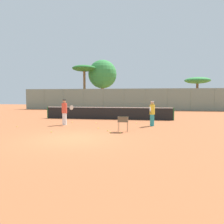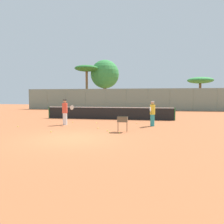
% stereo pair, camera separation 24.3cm
% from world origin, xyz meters
% --- Properties ---
extents(ground_plane, '(80.00, 80.00, 0.00)m').
position_xyz_m(ground_plane, '(0.00, 0.00, 0.00)').
color(ground_plane, '#B26038').
extents(tennis_net, '(11.33, 0.10, 1.07)m').
position_xyz_m(tennis_net, '(0.00, 8.93, 0.56)').
color(tennis_net, '#26592D').
rests_on(tennis_net, ground_plane).
extents(back_fence, '(31.10, 0.08, 3.13)m').
position_xyz_m(back_fence, '(0.00, 21.89, 1.56)').
color(back_fence, gray).
rests_on(back_fence, ground_plane).
extents(tree_0, '(3.89, 3.89, 7.01)m').
position_xyz_m(tree_0, '(-6.79, 24.57, 6.32)').
color(tree_0, brown).
rests_on(tree_0, ground_plane).
extents(tree_1, '(3.98, 3.98, 5.02)m').
position_xyz_m(tree_1, '(11.13, 26.80, 4.44)').
color(tree_1, brown).
rests_on(tree_1, ground_plane).
extents(tree_2, '(4.80, 4.80, 8.15)m').
position_xyz_m(tree_2, '(-4.25, 26.70, 5.70)').
color(tree_2, brown).
rests_on(tree_2, ground_plane).
extents(player_white_outfit, '(0.38, 0.88, 1.68)m').
position_xyz_m(player_white_outfit, '(3.79, 5.09, 0.87)').
color(player_white_outfit, teal).
rests_on(player_white_outfit, ground_plane).
extents(player_red_cap, '(0.93, 0.37, 1.78)m').
position_xyz_m(player_red_cap, '(-2.26, 4.66, 0.93)').
color(player_red_cap, white).
rests_on(player_red_cap, ground_plane).
extents(ball_cart, '(0.56, 0.41, 0.87)m').
position_xyz_m(ball_cart, '(2.14, 2.36, 0.64)').
color(ball_cart, brown).
rests_on(ball_cart, ground_plane).
extents(tennis_ball_0, '(0.07, 0.07, 0.07)m').
position_xyz_m(tennis_ball_0, '(-1.79, 1.52, 0.03)').
color(tennis_ball_0, '#D1E54C').
rests_on(tennis_ball_0, ground_plane).
extents(tennis_ball_1, '(0.07, 0.07, 0.07)m').
position_xyz_m(tennis_ball_1, '(2.05, 1.81, 0.03)').
color(tennis_ball_1, '#D1E54C').
rests_on(tennis_ball_1, ground_plane).
extents(tennis_ball_2, '(0.07, 0.07, 0.07)m').
position_xyz_m(tennis_ball_2, '(1.47, 1.93, 0.03)').
color(tennis_ball_2, '#D1E54C').
rests_on(tennis_ball_2, ground_plane).
extents(tennis_ball_3, '(0.07, 0.07, 0.07)m').
position_xyz_m(tennis_ball_3, '(-0.30, 5.93, 0.03)').
color(tennis_ball_3, '#D1E54C').
rests_on(tennis_ball_3, ground_plane).
extents(tennis_ball_4, '(0.07, 0.07, 0.07)m').
position_xyz_m(tennis_ball_4, '(2.66, 6.30, 0.03)').
color(tennis_ball_4, '#D1E54C').
rests_on(tennis_ball_4, ground_plane).
extents(tennis_ball_5, '(0.07, 0.07, 0.07)m').
position_xyz_m(tennis_ball_5, '(0.45, 3.37, 0.03)').
color(tennis_ball_5, '#D1E54C').
rests_on(tennis_ball_5, ground_plane).
extents(tennis_ball_6, '(0.07, 0.07, 0.07)m').
position_xyz_m(tennis_ball_6, '(-2.23, 6.07, 0.03)').
color(tennis_ball_6, '#D1E54C').
rests_on(tennis_ball_6, ground_plane).
extents(tennis_ball_7, '(0.07, 0.07, 0.07)m').
position_xyz_m(tennis_ball_7, '(1.24, 2.48, 0.03)').
color(tennis_ball_7, '#D1E54C').
rests_on(tennis_ball_7, ground_plane).
extents(tennis_ball_8, '(0.07, 0.07, 0.07)m').
position_xyz_m(tennis_ball_8, '(-4.91, 3.09, 0.03)').
color(tennis_ball_8, '#D1E54C').
rests_on(tennis_ball_8, ground_plane).
extents(parked_car, '(4.20, 1.70, 1.60)m').
position_xyz_m(parked_car, '(-8.42, 26.73, 0.66)').
color(parked_car, white).
rests_on(parked_car, ground_plane).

